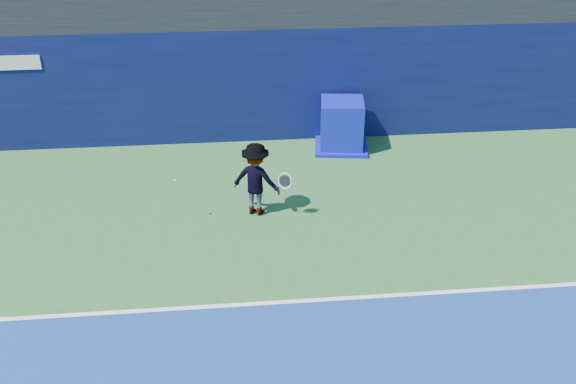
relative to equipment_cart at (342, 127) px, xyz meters
name	(u,v)px	position (x,y,z in m)	size (l,w,h in m)	color
baseline	(249,304)	(-2.72, -6.36, -0.58)	(24.00, 0.10, 0.01)	white
back_wall_assembly	(235,82)	(-2.72, 1.14, 0.91)	(36.00, 1.03, 3.00)	#0A103B
equipment_cart	(342,127)	(0.00, 0.00, 0.00)	(1.53, 1.53, 1.30)	#0B129D
tennis_player	(256,179)	(-2.40, -3.19, 0.22)	(1.34, 0.98, 1.63)	white
tennis_ball	(175,180)	(-4.07, -3.43, 0.41)	(0.06, 0.06, 0.06)	#C4D017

